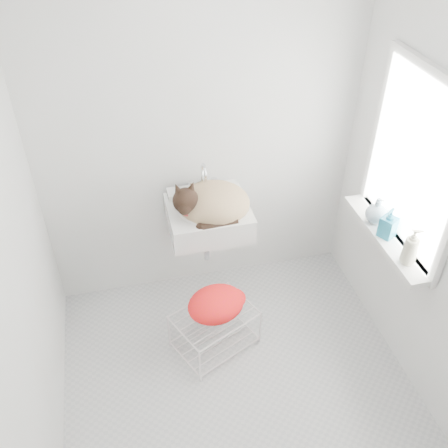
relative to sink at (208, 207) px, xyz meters
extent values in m
cube|color=#BABABA|center=(0.01, -0.74, -0.85)|extent=(2.20, 2.00, 0.02)
cube|color=silver|center=(0.01, 0.26, 0.40)|extent=(2.20, 0.02, 2.50)
cube|color=silver|center=(1.11, -0.74, 0.40)|extent=(0.02, 2.00, 2.50)
cube|color=silver|center=(-1.09, -0.74, 0.40)|extent=(0.02, 2.00, 2.50)
cube|color=white|center=(1.09, -0.54, 0.50)|extent=(0.01, 0.80, 1.00)
cube|color=white|center=(1.08, -0.54, 0.50)|extent=(0.04, 0.90, 1.10)
cube|color=white|center=(1.02, -0.54, -0.02)|extent=(0.16, 0.88, 0.04)
cube|color=white|center=(0.00, 0.00, 0.00)|extent=(0.55, 0.48, 0.22)
ellipsoid|color=tan|center=(0.03, -0.01, 0.03)|extent=(0.53, 0.48, 0.24)
sphere|color=black|center=(-0.15, -0.09, 0.14)|extent=(0.20, 0.20, 0.17)
torus|color=#AC181E|center=(-0.13, -0.09, 0.09)|extent=(0.17, 0.17, 0.07)
cube|color=silver|center=(-0.07, -0.46, -0.70)|extent=(0.61, 0.54, 0.31)
ellipsoid|color=#EC3100|center=(-0.05, -0.45, -0.51)|extent=(0.45, 0.38, 0.16)
imported|color=beige|center=(1.01, -0.80, 0.00)|extent=(0.10, 0.10, 0.20)
imported|color=#1A6C89|center=(1.01, -0.55, 0.00)|extent=(0.13, 0.13, 0.20)
imported|color=#A5BDCD|center=(1.01, -0.40, 0.00)|extent=(0.19, 0.19, 0.18)
camera|label=1|loc=(-0.53, -2.63, 1.95)|focal=39.82mm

